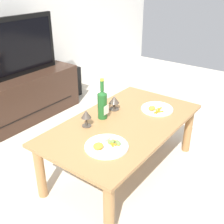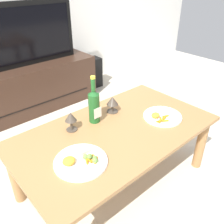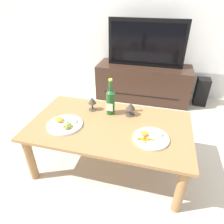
% 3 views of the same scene
% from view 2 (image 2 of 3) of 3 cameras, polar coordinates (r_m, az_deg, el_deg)
% --- Properties ---
extents(ground_plane, '(6.40, 6.40, 0.00)m').
position_cam_2_polar(ground_plane, '(1.89, 0.80, -15.90)').
color(ground_plane, beige).
extents(dining_table, '(1.34, 0.75, 0.47)m').
position_cam_2_polar(dining_table, '(1.63, 0.90, -6.29)').
color(dining_table, '#9E7042').
rests_on(dining_table, ground_plane).
extents(tv_stand, '(1.33, 0.48, 0.51)m').
position_cam_2_polar(tv_stand, '(2.84, -17.62, 5.92)').
color(tv_stand, '#382319').
rests_on(tv_stand, ground_plane).
extents(tv_screen, '(1.04, 0.05, 0.62)m').
position_cam_2_polar(tv_screen, '(2.67, -19.54, 16.96)').
color(tv_screen, black).
rests_on(tv_screen, tv_stand).
extents(floor_speaker, '(0.17, 0.17, 0.39)m').
position_cam_2_polar(floor_speaker, '(3.26, -4.36, 9.36)').
color(floor_speaker, black).
rests_on(floor_speaker, ground_plane).
extents(wine_bottle, '(0.08, 0.08, 0.33)m').
position_cam_2_polar(wine_bottle, '(1.61, -4.28, 1.73)').
color(wine_bottle, '#1E5923').
rests_on(wine_bottle, dining_table).
extents(goblet_left, '(0.08, 0.08, 0.13)m').
position_cam_2_polar(goblet_left, '(1.56, -9.74, -1.41)').
color(goblet_left, '#473D33').
rests_on(goblet_left, dining_table).
extents(goblet_right, '(0.08, 0.08, 0.12)m').
position_cam_2_polar(goblet_right, '(1.74, 0.11, 2.45)').
color(goblet_right, '#473D33').
rests_on(goblet_right, dining_table).
extents(dinner_plate_left, '(0.30, 0.30, 0.05)m').
position_cam_2_polar(dinner_plate_left, '(1.34, -7.44, -11.34)').
color(dinner_plate_left, white).
rests_on(dinner_plate_left, dining_table).
extents(dinner_plate_right, '(0.27, 0.27, 0.05)m').
position_cam_2_polar(dinner_plate_right, '(1.74, 11.74, -0.91)').
color(dinner_plate_right, white).
rests_on(dinner_plate_right, dining_table).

